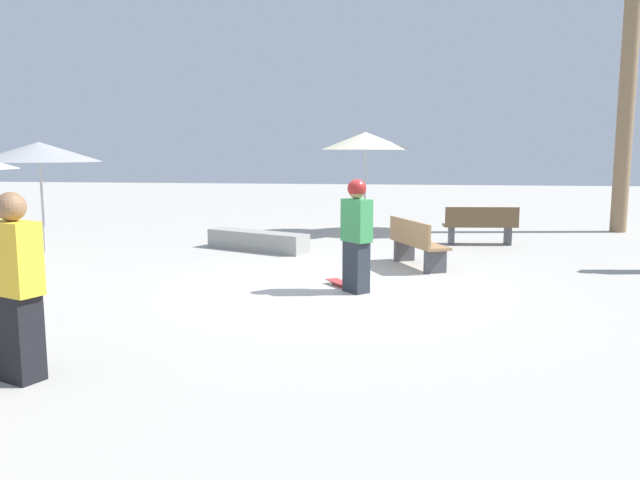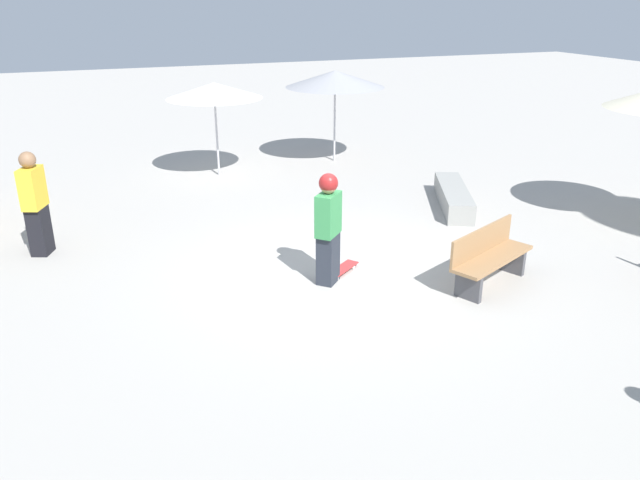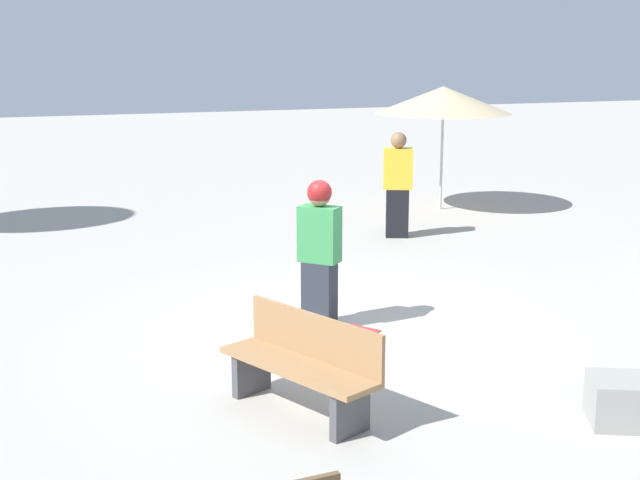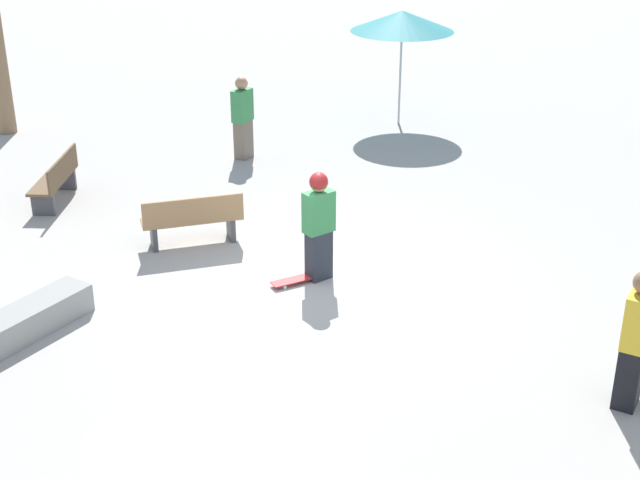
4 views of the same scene
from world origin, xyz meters
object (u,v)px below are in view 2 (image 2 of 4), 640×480
at_px(concrete_ledge, 453,197).
at_px(bench_far, 489,257).
at_px(shade_umbrella_white, 214,91).
at_px(skateboard, 340,270).
at_px(bystander_watching, 35,204).
at_px(shade_umbrella_grey, 335,79).
at_px(skater_main, 328,225).

xyz_separation_m(concrete_ledge, bench_far, (-1.49, -3.26, 0.23)).
bearing_deg(shade_umbrella_white, skateboard, -85.38).
xyz_separation_m(bench_far, bystander_watching, (-6.12, 3.62, 0.43)).
bearing_deg(shade_umbrella_grey, skateboard, -111.62).
height_order(bench_far, shade_umbrella_grey, shade_umbrella_grey).
bearing_deg(bench_far, shade_umbrella_grey, -120.00).
height_order(skater_main, bystander_watching, bystander_watching).
bearing_deg(bench_far, skater_main, -47.54).
bearing_deg(skater_main, bystander_watching, 100.26).
xyz_separation_m(skateboard, concrete_ledge, (3.36, 2.15, 0.14)).
xyz_separation_m(bench_far, shade_umbrella_grey, (0.68, 7.55, 1.62)).
xyz_separation_m(skateboard, shade_umbrella_grey, (2.55, 6.44, 1.99)).
bearing_deg(skateboard, skater_main, 179.10).
bearing_deg(bystander_watching, bench_far, 81.32).
distance_m(skater_main, shade_umbrella_grey, 7.32).
height_order(shade_umbrella_white, shade_umbrella_grey, shade_umbrella_grey).
xyz_separation_m(skateboard, shade_umbrella_white, (-0.50, 6.17, 1.90)).
relative_size(bench_far, bystander_watching, 0.96).
height_order(concrete_ledge, bench_far, bench_far).
bearing_deg(concrete_ledge, skater_main, -147.12).
xyz_separation_m(shade_umbrella_white, shade_umbrella_grey, (3.05, 0.27, 0.09)).
distance_m(skateboard, shade_umbrella_white, 6.47).
height_order(shade_umbrella_white, bystander_watching, shade_umbrella_white).
relative_size(concrete_ledge, bench_far, 1.42).
relative_size(bench_far, shade_umbrella_white, 0.75).
bearing_deg(shade_umbrella_grey, bench_far, -95.16).
xyz_separation_m(concrete_ledge, bystander_watching, (-7.61, 0.36, 0.65)).
bearing_deg(bench_far, bystander_watching, -55.45).
distance_m(skateboard, bystander_watching, 5.00).
bearing_deg(skater_main, shade_umbrella_grey, 21.56).
xyz_separation_m(shade_umbrella_white, bystander_watching, (-3.76, -3.66, -1.10)).
relative_size(skateboard, bystander_watching, 0.45).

